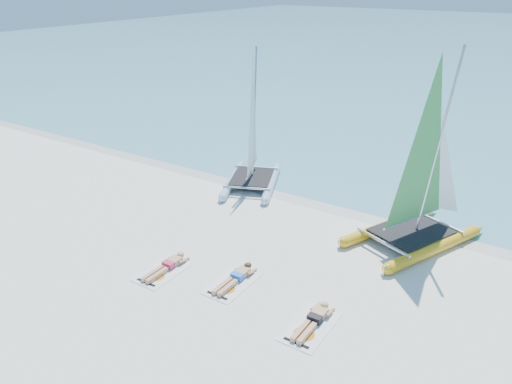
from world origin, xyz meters
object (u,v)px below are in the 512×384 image
sunbather_a (168,265)px  sunbather_c (314,319)px  catamaran_yellow (428,182)px  towel_b (233,283)px  towel_a (164,271)px  catamaran_blue (252,146)px  towel_c (310,327)px  sunbather_b (236,277)px

sunbather_a → sunbather_c: 4.98m
catamaran_yellow → towel_b: (-3.78, -5.79, -2.07)m
sunbather_a → towel_a: bearing=-90.0°
catamaran_blue → sunbather_a: catamaran_blue is taller
towel_b → sunbather_a: bearing=-168.5°
sunbather_a → towel_b: sunbather_a is taller
sunbather_a → towel_b: bearing=11.5°
towel_a → towel_c: size_ratio=1.00×
catamaran_yellow → towel_a: 8.98m
towel_a → towel_b: bearing=16.3°
catamaran_blue → towel_a: bearing=-101.5°
towel_a → sunbather_b: sunbather_b is taller
catamaran_yellow → towel_b: catamaran_yellow is taller
towel_a → towel_c: bearing=1.4°
sunbather_b → catamaran_blue: bearing=119.9°
towel_a → catamaran_yellow: bearing=47.3°
sunbather_a → sunbather_b: (2.15, 0.63, 0.00)m
sunbather_b → sunbather_c: size_ratio=1.00×
towel_a → towel_b: (2.15, 0.63, 0.00)m
catamaran_yellow → sunbather_b: bearing=-101.1°
sunbather_a → towel_c: bearing=-0.8°
catamaran_blue → towel_b: 7.77m
sunbather_a → sunbather_c: bearing=1.4°
catamaran_yellow → sunbather_c: 6.49m
sunbather_b → towel_c: (2.83, -0.70, -0.11)m
sunbather_b → sunbather_c: (2.83, -0.51, 0.00)m
sunbather_a → sunbather_b: same height
towel_a → sunbather_a: 0.22m
towel_c → catamaran_yellow: bearing=81.4°
catamaran_blue → sunbather_b: bearing=-83.6°
catamaran_blue → towel_b: size_ratio=3.16×
catamaran_blue → towel_a: (1.54, -7.24, -1.74)m
sunbather_b → towel_c: 2.92m
sunbather_b → towel_c: bearing=-13.9°
towel_a → sunbather_c: sunbather_c is taller
catamaran_yellow → towel_c: bearing=-75.6°
towel_a → sunbather_b: size_ratio=1.07×
towel_b → towel_c: bearing=-10.2°
towel_b → sunbather_c: size_ratio=1.07×
towel_c → sunbather_c: size_ratio=1.07×
towel_b → catamaran_yellow: bearing=56.9°
towel_b → sunbather_b: (-0.00, 0.19, 0.11)m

